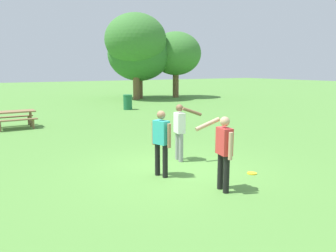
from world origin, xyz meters
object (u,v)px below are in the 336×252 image
Objects in this scene: person_bystander at (161,139)px; tree_tall_left at (136,40)px; person_thrower at (180,128)px; trash_can_further_along at (128,102)px; frisbee at (252,173)px; person_catcher at (224,148)px; picnic_table_near at (15,116)px; tree_far_right at (176,54)px; tree_broad_center at (139,54)px.

tree_tall_left is (8.13, 18.72, 3.98)m from person_bystander.
trash_can_further_along is at bearing 73.30° from person_thrower.
person_catcher is at bearing -159.40° from frisbee.
trash_can_further_along is at bearing 27.02° from picnic_table_near.
trash_can_further_along is 0.16× the size of tree_far_right.
picnic_table_near is at bearing -136.87° from tree_broad_center.
tree_tall_left is at bearing 66.53° from person_bystander.
person_bystander is 2.49m from frisbee.
picnic_table_near reaches higher than frisbee.
person_bystander reaches higher than frisbee.
tree_tall_left is at bearing 60.16° from trash_can_further_along.
person_bystander reaches higher than trash_can_further_along.
person_catcher is 11.07m from picnic_table_near.
person_thrower is 19.49m from tree_tall_left.
trash_can_further_along reaches higher than picnic_table_near.
person_bystander is at bearing -122.79° from tree_far_right.
tree_broad_center is (4.16, 6.90, 3.33)m from trash_can_further_along.
frisbee is at bearing -116.88° from tree_far_right.
person_thrower is at bearing -106.70° from trash_can_further_along.
person_catcher is at bearing -119.38° from tree_far_right.
person_bystander is (-1.15, -0.96, -0.02)m from person_thrower.
tree_tall_left reaches higher than tree_broad_center.
person_catcher is 1.71× the size of trash_can_further_along.
person_bystander is 6.71× the size of frisbee.
trash_can_further_along is 8.72m from tree_broad_center.
tree_far_right reaches higher than person_catcher.
person_catcher is 0.27× the size of tree_broad_center.
trash_can_further_along is at bearing -140.57° from tree_far_right.
tree_far_right is (10.97, 17.86, 2.94)m from person_thrower.
trash_can_further_along reaches higher than frisbee.
tree_broad_center is (6.76, 20.59, 3.80)m from frisbee.
frisbee is 0.03× the size of tree_tall_left.
tree_far_right is (10.05, 19.82, 3.89)m from frisbee.
tree_broad_center is (8.17, 21.12, 2.85)m from person_catcher.
person_catcher is 14.79m from trash_can_further_along.
tree_far_right is (3.29, -0.77, 0.09)m from tree_broad_center.
person_catcher is at bearing -66.61° from person_bystander.
person_thrower is 2.54m from person_catcher.
picnic_table_near is at bearing -137.48° from tree_tall_left.
person_bystander is 9.41m from picnic_table_near.
person_thrower reaches higher than trash_can_further_along.
picnic_table_near is 17.75m from tree_far_right.
person_thrower is 1.00× the size of person_bystander.
tree_tall_left is at bearing 68.55° from person_thrower.
person_thrower is 8.88m from picnic_table_near.
person_catcher is 6.71× the size of frisbee.
person_catcher is at bearing -105.72° from trash_can_further_along.
person_catcher is at bearing -101.02° from person_thrower.
trash_can_further_along is at bearing -121.12° from tree_broad_center.
tree_broad_center reaches higher than frisbee.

